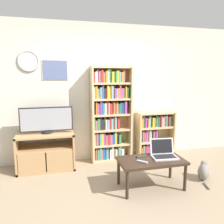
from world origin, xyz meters
name	(u,v)px	position (x,y,z in m)	size (l,w,h in m)	color
ground_plane	(128,207)	(0.00, 0.00, 0.00)	(18.00, 18.00, 0.00)	gray
wall_back	(100,93)	(-0.01, 1.77, 1.31)	(6.54, 0.09, 2.60)	beige
tv_stand	(46,151)	(-1.04, 1.44, 0.32)	(0.97, 0.51, 0.64)	tan
television	(47,120)	(-1.01, 1.46, 0.88)	(0.88, 0.18, 0.46)	black
bookshelf_tall	(110,114)	(0.14, 1.60, 0.90)	(0.77, 0.28, 1.80)	tan
bookshelf_short	(153,134)	(1.06, 1.60, 0.46)	(0.77, 0.28, 0.91)	tan
coffee_table	(151,163)	(0.48, 0.38, 0.38)	(0.95, 0.50, 0.43)	#332319
laptop	(163,152)	(0.70, 0.44, 0.50)	(0.39, 0.32, 0.26)	silver
remote_near_laptop	(142,162)	(0.30, 0.31, 0.44)	(0.14, 0.15, 0.02)	#99999E
remote_far_from_laptop	(142,156)	(0.37, 0.51, 0.44)	(0.16, 0.06, 0.02)	#38383A
cat	(203,171)	(1.40, 0.42, 0.13)	(0.31, 0.48, 0.29)	slate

